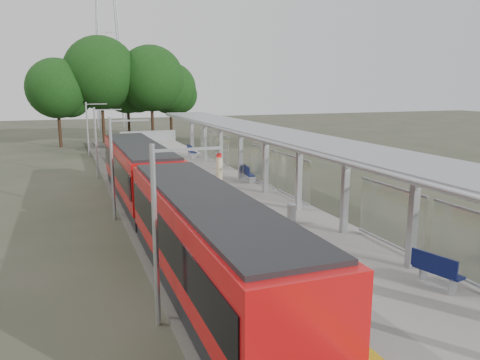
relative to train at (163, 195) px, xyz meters
name	(u,v)px	position (x,y,z in m)	size (l,w,h in m)	color
trackbed	(146,209)	(0.00, 5.09, -1.93)	(3.00, 70.00, 0.24)	#59544C
platform	(221,196)	(4.50, 5.09, -1.55)	(6.00, 50.00, 1.00)	gray
tactile_strip	(179,191)	(1.95, 5.09, -1.04)	(0.60, 50.00, 0.02)	yellow
end_fence	(148,136)	(4.50, 30.04, -0.45)	(6.00, 0.10, 1.20)	#9EA0A5
train	(163,195)	(0.00, 0.00, 0.00)	(2.74, 27.60, 3.62)	black
canopy	(273,140)	(6.11, 1.27, 2.15)	(3.27, 38.00, 3.66)	#9EA0A5
pylon	(106,7)	(3.50, 58.09, 16.95)	(8.00, 4.00, 38.00)	#9EA0A5
tree_cluster	(122,81)	(3.04, 38.42, 5.49)	(20.67, 11.18, 12.73)	#382316
catenary_masts	(114,165)	(-1.72, 4.09, 0.86)	(2.08, 48.16, 5.40)	#9EA0A5
bench_near	(436,269)	(6.18, -10.41, -0.51)	(0.84, 1.57, 1.03)	#0F174C
bench_mid	(248,173)	(6.74, 6.38, -0.52)	(0.67, 1.54, 1.02)	#0F174C
bench_far	(191,151)	(6.00, 17.64, -0.50)	(0.49, 1.54, 1.05)	#0F174C
info_pillar_far	(219,170)	(4.96, 6.79, -0.26)	(0.41, 0.41, 1.83)	beige
litter_bin	(291,213)	(5.16, -2.82, -0.64)	(0.40, 0.40, 0.83)	#9EA0A5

